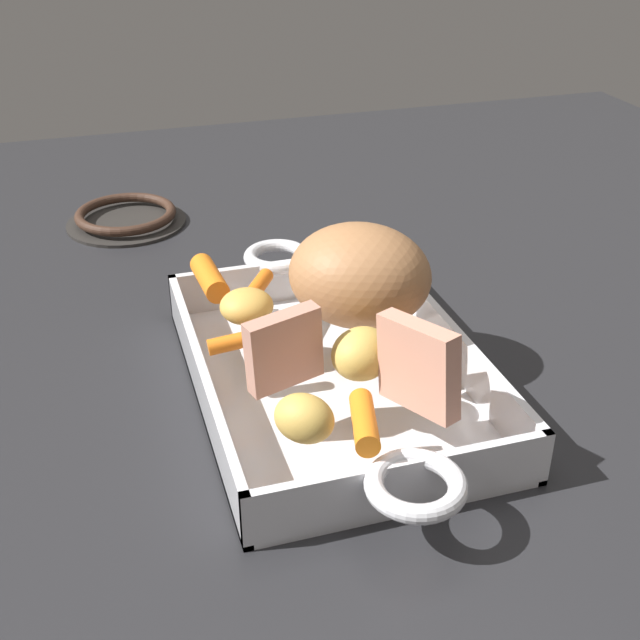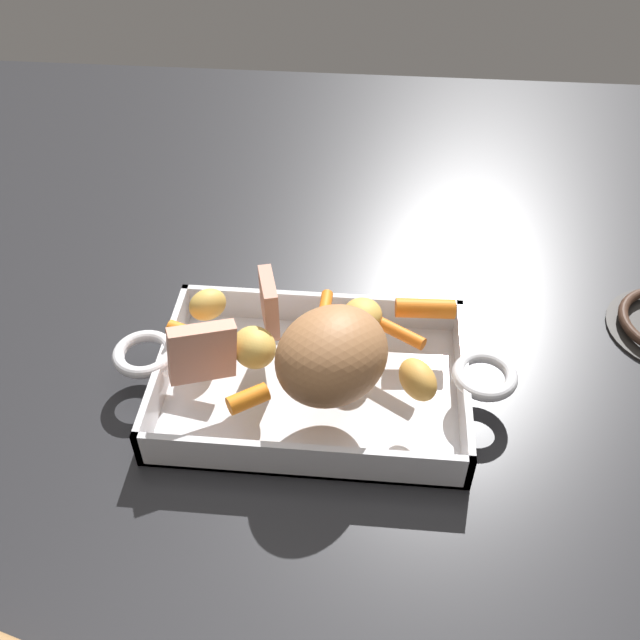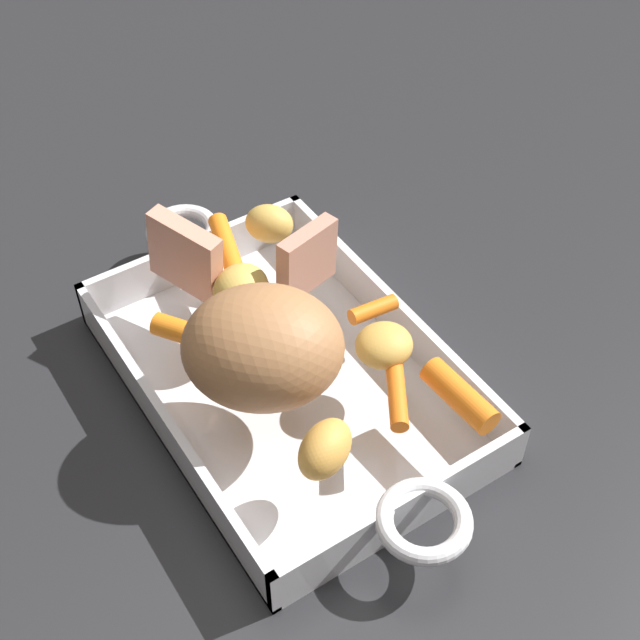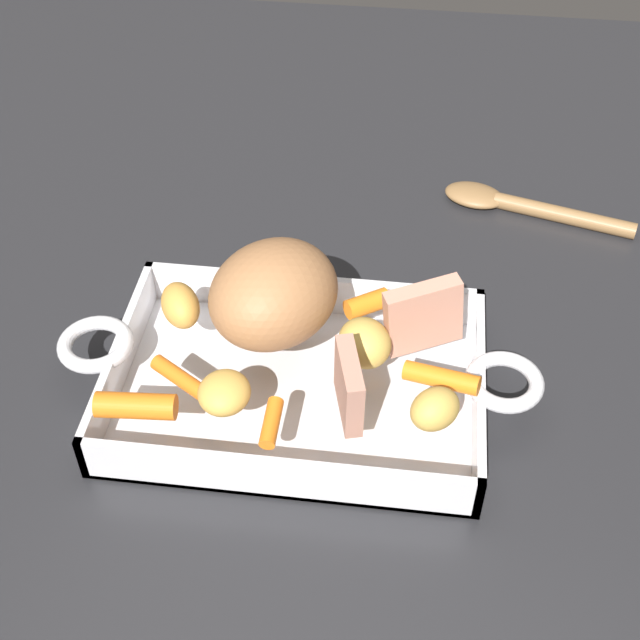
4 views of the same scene
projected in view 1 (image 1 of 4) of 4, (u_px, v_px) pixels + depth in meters
The scene contains 15 objects.
ground_plane at pixel (331, 388), 0.75m from camera, with size 1.72×1.72×0.00m, color #232326.
roasting_dish at pixel (331, 374), 0.75m from camera, with size 0.46×0.24×0.05m.
pork_roast at pixel (360, 275), 0.73m from camera, with size 0.13×0.11×0.09m, color #A26D43.
roast_slice_outer at pixel (418, 366), 0.62m from camera, with size 0.02×0.07×0.07m, color tan.
roast_slice_thick at pixel (284, 350), 0.65m from camera, with size 0.02×0.06×0.06m, color tan.
baby_carrot_southeast at pixel (255, 290), 0.79m from camera, with size 0.01×0.01×0.07m, color orange.
baby_carrot_center_left at pixel (234, 342), 0.71m from camera, with size 0.01×0.01×0.05m, color orange.
baby_carrot_long at pixel (433, 351), 0.69m from camera, with size 0.02×0.02×0.04m, color orange.
baby_carrot_northwest at pixel (364, 422), 0.61m from camera, with size 0.02×0.02×0.07m, color orange.
baby_carrot_center_right at pixel (209, 278), 0.81m from camera, with size 0.02×0.02×0.07m, color orange.
potato_whole at pixel (330, 260), 0.82m from camera, with size 0.05×0.04×0.04m, color gold.
potato_near_roast at pixel (362, 354), 0.67m from camera, with size 0.05×0.05×0.04m, color gold.
potato_golden_large at pixel (304, 418), 0.59m from camera, with size 0.05×0.04×0.04m, color gold.
potato_halved at pixel (247, 306), 0.75m from camera, with size 0.05×0.05×0.03m, color gold.
stove_burner_rear at pixel (126, 217), 1.08m from camera, with size 0.16×0.16×0.02m.
Camera 1 is at (0.59, -0.19, 0.43)m, focal length 45.97 mm.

